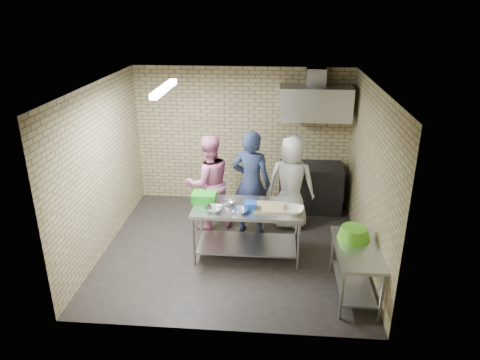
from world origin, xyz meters
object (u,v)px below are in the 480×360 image
at_px(stove, 310,187).
at_px(green_basin, 354,233).
at_px(side_counter, 355,271).
at_px(bottle_green, 339,106).
at_px(prep_table, 247,231).
at_px(woman_pink, 209,183).
at_px(woman_white, 291,183).
at_px(man_navy, 251,183).
at_px(blue_tub, 250,206).
at_px(green_crate, 204,197).

xyz_separation_m(stove, green_basin, (0.43, -2.50, 0.38)).
distance_m(side_counter, bottle_green, 3.41).
bearing_deg(prep_table, woman_pink, 130.10).
distance_m(woman_pink, woman_white, 1.46).
bearing_deg(man_navy, woman_pink, 4.22).
height_order(side_counter, blue_tub, blue_tub).
bearing_deg(green_basin, bottle_green, 89.58).
distance_m(side_counter, woman_pink, 2.97).
xyz_separation_m(prep_table, side_counter, (1.55, -0.94, -0.05)).
relative_size(side_counter, green_basin, 2.61).
height_order(prep_table, stove, stove).
height_order(bottle_green, woman_white, bottle_green).
relative_size(prep_table, green_basin, 3.70).
distance_m(side_counter, man_navy, 2.36).
xyz_separation_m(side_counter, green_basin, (-0.02, 0.25, 0.46)).
relative_size(stove, bottle_green, 8.00).
xyz_separation_m(stove, green_crate, (-1.80, -1.69, 0.48)).
xyz_separation_m(stove, woman_pink, (-1.84, -0.92, 0.41)).
relative_size(side_counter, woman_pink, 0.70).
bearing_deg(bottle_green, blue_tub, -125.02).
distance_m(man_navy, woman_white, 0.76).
relative_size(man_navy, woman_white, 1.11).
xyz_separation_m(blue_tub, bottle_green, (1.50, 2.15, 1.10)).
xyz_separation_m(prep_table, woman_pink, (-0.74, 0.88, 0.44)).
relative_size(woman_pink, woman_white, 1.02).
bearing_deg(blue_tub, stove, 61.06).
height_order(stove, bottle_green, bottle_green).
height_order(prep_table, green_basin, green_basin).
xyz_separation_m(green_crate, man_navy, (0.71, 0.63, 0.01)).
height_order(green_crate, woman_white, woman_white).
bearing_deg(green_basin, stove, 99.76).
distance_m(blue_tub, green_basin, 1.60).
distance_m(prep_table, man_navy, 0.91).
relative_size(side_counter, green_crate, 3.17).
bearing_deg(green_basin, woman_white, 115.39).
bearing_deg(man_navy, blue_tub, 106.48).
bearing_deg(woman_white, side_counter, 124.27).
relative_size(stove, blue_tub, 6.35).
relative_size(prep_table, man_navy, 0.91).
distance_m(green_basin, woman_white, 1.93).
bearing_deg(blue_tub, side_counter, -29.33).
distance_m(prep_table, green_basin, 1.73).
height_order(prep_table, green_crate, green_crate).
relative_size(side_counter, stove, 1.00).
height_order(man_navy, woman_pink, man_navy).
relative_size(stove, green_basin, 2.61).
xyz_separation_m(side_counter, man_navy, (-1.54, 1.70, 0.56)).
distance_m(man_navy, woman_pink, 0.77).
bearing_deg(woman_pink, blue_tub, 103.38).
bearing_deg(bottle_green, man_navy, -139.99).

